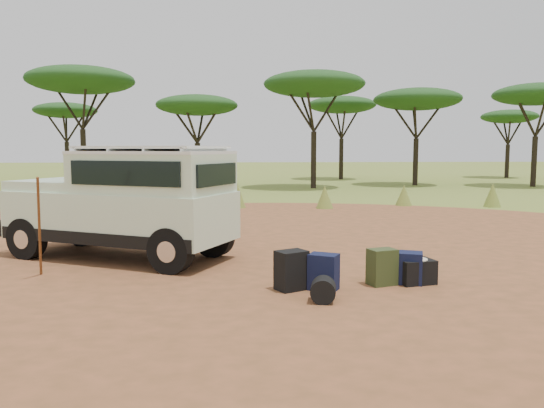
{
  "coord_description": "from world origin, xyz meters",
  "views": [
    {
      "loc": [
        -0.06,
        -9.53,
        2.06
      ],
      "look_at": [
        0.64,
        0.52,
        1.0
      ],
      "focal_mm": 35.0,
      "sensor_mm": 36.0,
      "label": 1
    }
  ],
  "objects": [
    {
      "name": "safari_vehicle",
      "position": [
        -2.09,
        0.43,
        1.01
      ],
      "size": [
        4.58,
        3.4,
        2.1
      ],
      "rotation": [
        0.0,
        0.0,
        -0.45
      ],
      "color": "silver",
      "rests_on": "ground"
    },
    {
      "name": "duffel_navy",
      "position": [
        2.55,
        -1.77,
        0.25
      ],
      "size": [
        0.52,
        0.45,
        0.49
      ],
      "primitive_type": "cube",
      "rotation": [
        0.0,
        0.0,
        -0.34
      ],
      "color": "#101633",
      "rests_on": "ground"
    },
    {
      "name": "dirt_clearing",
      "position": [
        0.0,
        0.0,
        0.0
      ],
      "size": [
        23.0,
        23.0,
        0.01
      ],
      "primitive_type": "cylinder",
      "color": "brown",
      "rests_on": "ground"
    },
    {
      "name": "backpack_olive",
      "position": [
        2.14,
        -1.83,
        0.28
      ],
      "size": [
        0.47,
        0.39,
        0.55
      ],
      "primitive_type": "cube",
      "rotation": [
        0.0,
        0.0,
        0.31
      ],
      "color": "#2C3B1B",
      "rests_on": "ground"
    },
    {
      "name": "safari_hat",
      "position": [
        2.68,
        -1.79,
        0.41
      ],
      "size": [
        0.34,
        0.34,
        0.1
      ],
      "color": "beige",
      "rests_on": "hard_case"
    },
    {
      "name": "backpack_black",
      "position": [
        0.74,
        -2.01,
        0.29
      ],
      "size": [
        0.52,
        0.48,
        0.58
      ],
      "primitive_type": "cube",
      "rotation": [
        0.0,
        0.0,
        0.49
      ],
      "color": "black",
      "rests_on": "ground"
    },
    {
      "name": "hard_case",
      "position": [
        2.68,
        -1.79,
        0.19
      ],
      "size": [
        0.6,
        0.48,
        0.38
      ],
      "primitive_type": "cube",
      "rotation": [
        0.0,
        0.0,
        0.22
      ],
      "color": "black",
      "rests_on": "ground"
    },
    {
      "name": "backpack_navy",
      "position": [
        1.21,
        -2.05,
        0.27
      ],
      "size": [
        0.5,
        0.45,
        0.54
      ],
      "primitive_type": "cube",
      "rotation": [
        0.0,
        0.0,
        -0.49
      ],
      "color": "#101633",
      "rests_on": "ground"
    },
    {
      "name": "ground",
      "position": [
        0.0,
        0.0,
        0.0
      ],
      "size": [
        140.0,
        140.0,
        0.0
      ],
      "primitive_type": "plane",
      "color": "olive",
      "rests_on": "ground"
    },
    {
      "name": "stuff_sack",
      "position": [
        1.11,
        -2.66,
        0.17
      ],
      "size": [
        0.4,
        0.4,
        0.34
      ],
      "primitive_type": "cylinder",
      "rotation": [
        1.57,
        0.0,
        -0.2
      ],
      "color": "black",
      "rests_on": "ground"
    },
    {
      "name": "grass_fringe",
      "position": [
        0.12,
        8.67,
        0.4
      ],
      "size": [
        36.6,
        1.6,
        0.9
      ],
      "color": "olive",
      "rests_on": "ground"
    },
    {
      "name": "walking_staff",
      "position": [
        -3.14,
        -1.06,
        0.82
      ],
      "size": [
        0.25,
        0.56,
        1.63
      ],
      "primitive_type": "cylinder",
      "rotation": [
        0.32,
        0.0,
        0.37
      ],
      "color": "brown",
      "rests_on": "ground"
    },
    {
      "name": "acacia_treeline",
      "position": [
        0.75,
        19.81,
        4.87
      ],
      "size": [
        46.7,
        13.2,
        6.26
      ],
      "color": "black",
      "rests_on": "ground"
    }
  ]
}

